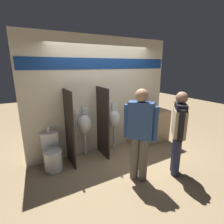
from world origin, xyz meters
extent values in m
plane|color=#997F5B|center=(0.00, 0.00, 0.00)|extent=(16.00, 16.00, 0.00)
cube|color=beige|center=(0.00, 0.60, 1.35)|extent=(3.65, 0.06, 2.70)
cube|color=navy|center=(0.00, 0.56, 2.09)|extent=(3.58, 0.01, 0.24)
cube|color=tan|center=(1.23, 0.30, 0.44)|extent=(1.08, 0.54, 0.88)
cylinder|color=silver|center=(1.18, 0.36, 0.95)|extent=(0.42, 0.42, 0.14)
cylinder|color=silver|center=(1.18, 0.50, 1.09)|extent=(0.03, 0.03, 0.14)
cube|color=#232328|center=(0.91, 0.20, 0.89)|extent=(0.07, 0.14, 0.01)
cube|color=#28231E|center=(-0.95, 0.28, 0.80)|extent=(0.03, 0.57, 1.60)
cube|color=#28231E|center=(-0.18, 0.28, 0.80)|extent=(0.03, 0.57, 1.60)
cylinder|color=silver|center=(-0.57, 0.42, 0.30)|extent=(0.04, 0.04, 0.60)
ellipsoid|color=silver|center=(-0.57, 0.42, 0.79)|extent=(0.33, 0.28, 0.42)
cube|color=silver|center=(-0.57, 0.56, 0.85)|extent=(0.31, 0.02, 0.52)
cylinder|color=silver|center=(-0.57, 0.52, 1.09)|extent=(0.06, 0.06, 0.16)
cylinder|color=silver|center=(0.21, 0.42, 0.30)|extent=(0.04, 0.04, 0.60)
ellipsoid|color=silver|center=(0.21, 0.42, 0.79)|extent=(0.33, 0.28, 0.42)
cube|color=silver|center=(0.21, 0.56, 0.85)|extent=(0.31, 0.02, 0.52)
cylinder|color=silver|center=(0.21, 0.52, 1.09)|extent=(0.06, 0.06, 0.16)
cylinder|color=silver|center=(-1.34, 0.21, 0.20)|extent=(0.36, 0.36, 0.40)
torus|color=silver|center=(-1.34, 0.21, 0.41)|extent=(0.38, 0.38, 0.04)
cube|color=silver|center=(-1.34, 0.48, 0.56)|extent=(0.34, 0.16, 0.31)
cylinder|color=silver|center=(-1.34, 0.46, 0.79)|extent=(0.06, 0.06, 0.14)
cylinder|color=#282D4C|center=(0.65, -1.14, 0.39)|extent=(0.15, 0.15, 0.78)
cylinder|color=#282D4C|center=(0.75, -1.02, 0.39)|extent=(0.15, 0.15, 0.78)
cube|color=black|center=(0.70, -1.08, 1.09)|extent=(0.41, 0.42, 0.62)
cube|color=#C6B289|center=(0.70, -1.08, 1.04)|extent=(0.44, 0.46, 0.50)
cylinder|color=black|center=(0.54, -1.25, 1.06)|extent=(0.10, 0.10, 0.57)
cylinder|color=black|center=(0.86, -0.91, 1.06)|extent=(0.10, 0.10, 0.57)
sphere|color=#A87A5B|center=(0.70, -1.08, 1.51)|extent=(0.21, 0.21, 0.21)
cylinder|color=#666056|center=(0.02, -0.93, 0.41)|extent=(0.15, 0.15, 0.82)
cylinder|color=#666056|center=(-0.09, -0.81, 0.41)|extent=(0.15, 0.15, 0.82)
cube|color=#2D4C84|center=(-0.04, -0.87, 1.15)|extent=(0.42, 0.45, 0.65)
cylinder|color=#2D4C84|center=(0.12, -1.06, 1.12)|extent=(0.10, 0.10, 0.60)
cylinder|color=#2D4C84|center=(-0.19, -0.68, 1.12)|extent=(0.10, 0.10, 0.60)
sphere|color=#A87A5B|center=(-0.04, -0.87, 1.58)|extent=(0.22, 0.22, 0.22)
camera|label=1|loc=(-1.88, -3.09, 2.07)|focal=28.00mm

